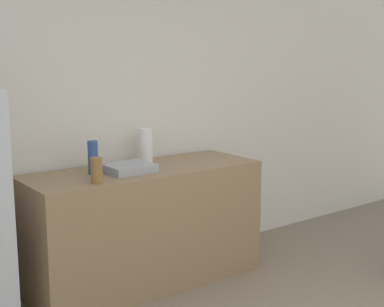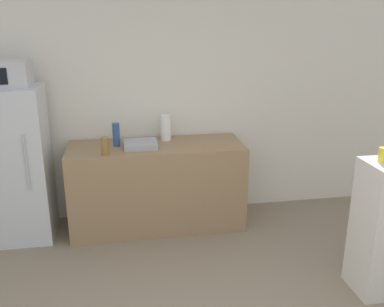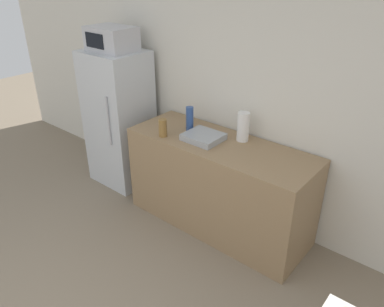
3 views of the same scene
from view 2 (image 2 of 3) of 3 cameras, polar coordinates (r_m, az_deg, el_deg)
name	(u,v)px [view 2 (image 2 of 3)]	position (r m, az deg, el deg)	size (l,w,h in m)	color
wall_back	(157,103)	(4.78, -4.71, 6.78)	(8.00, 0.06, 2.60)	silver
refrigerator	(14,165)	(4.65, -22.61, -1.47)	(0.67, 0.59, 1.58)	silver
microwave	(2,74)	(4.45, -24.04, 9.68)	(0.51, 0.37, 0.25)	#BCBCC1
counter	(157,186)	(4.65, -4.68, -4.34)	(1.84, 0.66, 0.92)	#937551
sink_basin	(141,144)	(4.44, -6.87, 1.20)	(0.34, 0.30, 0.06)	#9EA3A8
bottle_tall	(116,135)	(4.49, -10.07, 2.49)	(0.07, 0.07, 0.24)	#2D4C8C
bottle_short	(105,146)	(4.24, -11.50, 1.00)	(0.08, 0.08, 0.17)	olive
jar	(383,155)	(3.61, 24.11, -0.19)	(0.07, 0.07, 0.12)	yellow
paper_towel_roll	(166,128)	(4.65, -3.52, 3.46)	(0.11, 0.11, 0.28)	white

